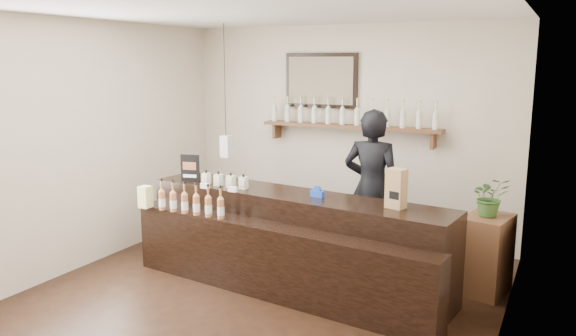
# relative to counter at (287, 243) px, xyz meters

# --- Properties ---
(ground) EXTENTS (5.00, 5.00, 0.00)m
(ground) POSITION_rel_counter_xyz_m (-0.11, -0.57, -0.45)
(ground) COLOR black
(ground) RESTS_ON ground
(room_shell) EXTENTS (5.00, 5.00, 5.00)m
(room_shell) POSITION_rel_counter_xyz_m (-0.11, -0.57, 1.25)
(room_shell) COLOR beige
(room_shell) RESTS_ON ground
(back_wall_decor) EXTENTS (2.66, 0.96, 1.69)m
(back_wall_decor) POSITION_rel_counter_xyz_m (-0.26, 1.80, 1.30)
(back_wall_decor) COLOR #57341D
(back_wall_decor) RESTS_ON ground
(counter) EXTENTS (3.51, 1.32, 1.13)m
(counter) POSITION_rel_counter_xyz_m (0.00, 0.00, 0.00)
(counter) COLOR black
(counter) RESTS_ON ground
(promo_sign) EXTENTS (0.22, 0.07, 0.31)m
(promo_sign) POSITION_rel_counter_xyz_m (-1.32, 0.12, 0.67)
(promo_sign) COLOR black
(promo_sign) RESTS_ON counter
(paper_bag) EXTENTS (0.20, 0.17, 0.38)m
(paper_bag) POSITION_rel_counter_xyz_m (1.13, 0.03, 0.70)
(paper_bag) COLOR #956E48
(paper_bag) RESTS_ON counter
(tape_dispenser) EXTENTS (0.15, 0.08, 0.12)m
(tape_dispenser) POSITION_rel_counter_xyz_m (0.30, 0.09, 0.56)
(tape_dispenser) COLOR #193FAF
(tape_dispenser) RESTS_ON counter
(side_cabinet) EXTENTS (0.50, 0.62, 0.81)m
(side_cabinet) POSITION_rel_counter_xyz_m (1.89, 0.74, -0.05)
(side_cabinet) COLOR #57341D
(side_cabinet) RESTS_ON ground
(potted_plant) EXTENTS (0.46, 0.44, 0.40)m
(potted_plant) POSITION_rel_counter_xyz_m (1.89, 0.74, 0.55)
(potted_plant) COLOR #355B24
(potted_plant) RESTS_ON side_cabinet
(shopkeeper) EXTENTS (0.77, 0.52, 2.05)m
(shopkeeper) POSITION_rel_counter_xyz_m (0.58, 0.98, 0.57)
(shopkeeper) COLOR black
(shopkeeper) RESTS_ON ground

